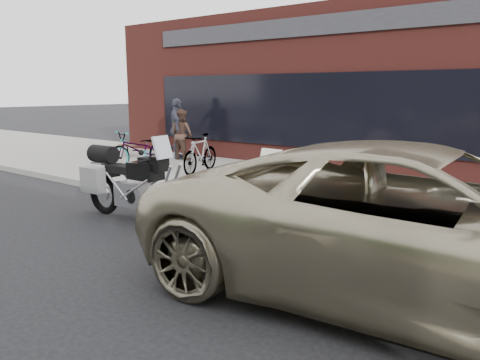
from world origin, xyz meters
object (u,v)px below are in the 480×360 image
cafe_table (127,146)px  cafe_patron_right (177,129)px  motorcycle (127,183)px  sandwich_sign (272,169)px  minivan (426,227)px  bicycle_front (140,149)px  cafe_patron_left (182,134)px  bicycle_rear (200,154)px

cafe_table → cafe_patron_right: bearing=16.0°
motorcycle → sandwich_sign: size_ratio=2.78×
sandwich_sign → cafe_patron_right: (-4.87, 2.07, 0.50)m
minivan → bicycle_front: size_ratio=3.18×
cafe_table → cafe_patron_right: cafe_patron_right is taller
cafe_table → cafe_patron_left: (2.01, 0.48, 0.44)m
sandwich_sign → cafe_patron_left: cafe_patron_left is taller
bicycle_rear → cafe_patron_right: size_ratio=0.89×
bicycle_front → cafe_patron_left: cafe_patron_left is taller
minivan → bicycle_rear: minivan is taller
sandwich_sign → cafe_patron_left: (-4.64, 2.03, 0.34)m
bicycle_rear → minivan: bearing=-42.6°
minivan → bicycle_rear: size_ratio=3.67×
minivan → cafe_table: (-10.78, 4.88, -0.37)m
cafe_patron_left → cafe_patron_right: cafe_patron_right is taller
bicycle_rear → cafe_patron_right: 2.78m
motorcycle → bicycle_rear: 3.99m
minivan → cafe_patron_right: size_ratio=3.28×
bicycle_front → bicycle_rear: 1.98m
cafe_table → cafe_patron_left: size_ratio=0.40×
motorcycle → bicycle_rear: motorcycle is taller
cafe_patron_left → minivan: bearing=149.9°
motorcycle → minivan: minivan is taller
sandwich_sign → bicycle_rear: bearing=174.3°
cafe_patron_left → cafe_patron_right: 0.28m
minivan → sandwich_sign: (-4.13, 3.33, -0.26)m
sandwich_sign → cafe_patron_left: 5.08m
minivan → sandwich_sign: minivan is taller
bicycle_front → sandwich_sign: size_ratio=2.20×
bicycle_front → cafe_patron_left: 1.82m
minivan → cafe_patron_left: (-8.77, 5.36, 0.07)m
motorcycle → sandwich_sign: (0.96, 3.08, -0.07)m
cafe_patron_left → cafe_patron_right: (-0.23, 0.03, 0.16)m
bicycle_rear → motorcycle: bearing=-78.7°
minivan → sandwich_sign: 5.31m
minivan → cafe_table: size_ratio=9.81×
bicycle_front → sandwich_sign: (4.51, -0.24, -0.07)m
minivan → motorcycle: bearing=82.1°
bicycle_rear → cafe_patron_left: 2.55m
minivan → bicycle_front: bearing=62.4°
cafe_patron_left → cafe_patron_right: bearing=-7.4°
bicycle_front → cafe_table: size_ratio=3.08×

